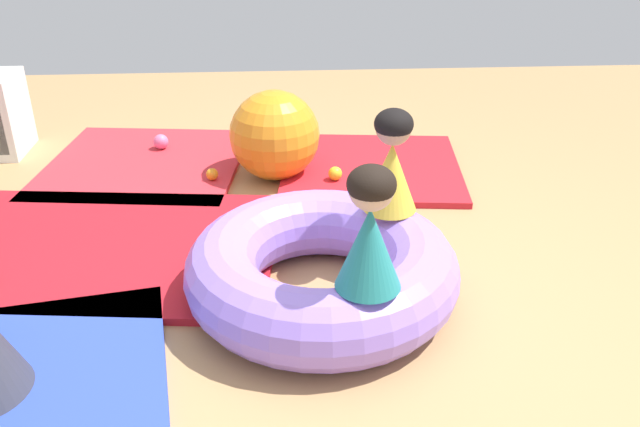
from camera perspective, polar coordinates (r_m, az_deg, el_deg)
ground_plane at (r=3.19m, az=0.11°, el=-7.07°), size 8.00×8.00×0.00m
gym_mat_near_left at (r=4.51m, az=4.39°, el=3.94°), size 1.28×1.24×0.04m
gym_mat_center_rear at (r=3.71m, az=-17.74°, el=-2.81°), size 1.91×1.45×0.04m
gym_mat_far_left at (r=4.69m, az=-14.74°, el=4.07°), size 1.40×1.43×0.04m
inflatable_cushion at (r=3.07m, az=0.24°, el=-4.76°), size 1.26×1.26×0.34m
child_in_teal at (r=2.53m, az=4.27°, el=-1.42°), size 0.29×0.29×0.51m
child_in_yellow at (r=3.15m, az=6.14°, el=4.40°), size 0.26×0.26×0.50m
play_ball_pink at (r=4.86m, az=-13.42°, el=5.98°), size 0.10×0.10×0.10m
play_ball_orange at (r=4.30m, az=-9.19°, el=3.33°), size 0.08×0.08×0.08m
play_ball_yellow at (r=4.24m, az=1.30°, el=3.43°), size 0.09×0.09×0.09m
exercise_ball_large at (r=4.30m, az=-3.90°, el=6.68°), size 0.58×0.58×0.58m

